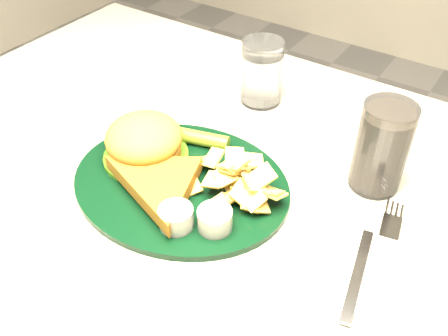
% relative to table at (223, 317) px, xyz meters
% --- Properties ---
extents(table, '(1.20, 0.80, 0.75)m').
position_rel_table_xyz_m(table, '(0.00, 0.00, 0.00)').
color(table, '#9D9A8E').
rests_on(table, ground).
extents(dinner_plate, '(0.36, 0.31, 0.07)m').
position_rel_table_xyz_m(dinner_plate, '(-0.04, -0.05, 0.41)').
color(dinner_plate, black).
rests_on(dinner_plate, table).
extents(water_glass, '(0.10, 0.10, 0.12)m').
position_rel_table_xyz_m(water_glass, '(-0.06, 0.22, 0.43)').
color(water_glass, white).
rests_on(water_glass, table).
extents(cola_glass, '(0.09, 0.09, 0.14)m').
position_rel_table_xyz_m(cola_glass, '(0.19, 0.11, 0.44)').
color(cola_glass, black).
rests_on(cola_glass, table).
extents(fork_napkin, '(0.18, 0.22, 0.01)m').
position_rel_table_xyz_m(fork_napkin, '(0.24, -0.05, 0.38)').
color(fork_napkin, silver).
rests_on(fork_napkin, table).
extents(wrapped_straw, '(0.24, 0.15, 0.01)m').
position_rel_table_xyz_m(wrapped_straw, '(-0.07, 0.11, 0.38)').
color(wrapped_straw, silver).
rests_on(wrapped_straw, table).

